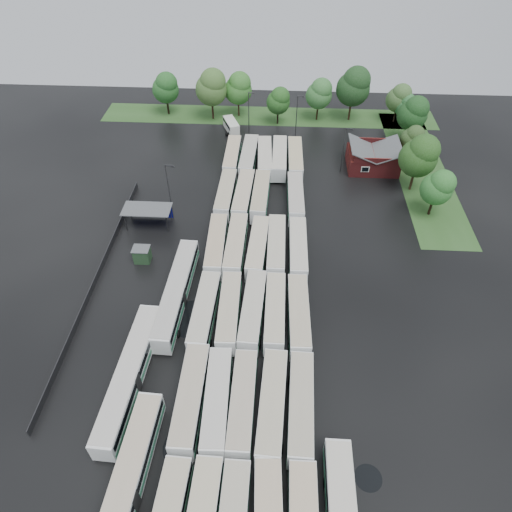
{
  "coord_description": "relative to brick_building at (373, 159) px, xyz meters",
  "views": [
    {
      "loc": [
        4.91,
        -39.5,
        50.45
      ],
      "look_at": [
        2.0,
        12.0,
        2.5
      ],
      "focal_mm": 32.0,
      "sensor_mm": 36.0,
      "label": 1
    }
  ],
  "objects": [
    {
      "name": "ground",
      "position": [
        -24.0,
        -42.77,
        -1.87
      ],
      "size": [
        160.0,
        160.0,
        0.0
      ],
      "primitive_type": "plane",
      "color": "black",
      "rests_on": "ground"
    },
    {
      "name": "brick_building",
      "position": [
        0.0,
        0.0,
        0.0
      ],
      "size": [
        10.07,
        8.6,
        5.39
      ],
      "color": "maroon",
      "rests_on": "ground"
    },
    {
      "name": "wash_shed",
      "position": [
        -41.2,
        -20.74,
        1.12
      ],
      "size": [
        8.2,
        4.2,
        3.58
      ],
      "color": "#2D2D30",
      "rests_on": "ground"
    },
    {
      "name": "utility_hut",
      "position": [
        -40.2,
        -30.17,
        -0.55
      ],
      "size": [
        2.7,
        2.2,
        2.62
      ],
      "color": "#203E22",
      "rests_on": "ground"
    },
    {
      "name": "grass_strip_north",
      "position": [
        -22.0,
        22.03,
        -1.86
      ],
      "size": [
        80.0,
        10.0,
        0.01
      ],
      "primitive_type": "cube",
      "color": "#2A511F",
      "rests_on": "ground"
    },
    {
      "name": "grass_strip_east",
      "position": [
        10.0,
        0.03,
        -1.86
      ],
      "size": [
        10.0,
        50.0,
        0.01
      ],
      "primitive_type": "cube",
      "color": "#2A511F",
      "rests_on": "ground"
    },
    {
      "name": "west_fence",
      "position": [
        -46.2,
        -34.77,
        -1.27
      ],
      "size": [
        0.1,
        50.0,
        1.2
      ],
      "primitive_type": "cube",
      "color": "#2D2D30",
      "rests_on": "ground"
    },
    {
      "name": "bus_r1c0",
      "position": [
        -28.26,
        -55.1,
        0.18
      ],
      "size": [
        2.88,
        13.38,
        3.72
      ],
      "rotation": [
        0.0,
        0.0,
        -0.0
      ],
      "color": "white",
      "rests_on": "ground"
    },
    {
      "name": "bus_r1c1",
      "position": [
        -25.14,
        -55.26,
        0.12
      ],
      "size": [
        3.19,
        13.05,
        3.61
      ],
      "rotation": [
        0.0,
        0.0,
        0.03
      ],
      "color": "white",
      "rests_on": "ground"
    },
    {
      "name": "bus_r1c2",
      "position": [
        -22.17,
        -55.3,
        0.1
      ],
      "size": [
        2.8,
        12.82,
        3.57
      ],
      "rotation": [
        0.0,
        0.0,
        -0.01
      ],
      "color": "white",
      "rests_on": "ground"
    },
    {
      "name": "bus_r1c3",
      "position": [
        -18.75,
        -55.42,
        0.18
      ],
      "size": [
        3.44,
        13.5,
        3.73
      ],
      "rotation": [
        0.0,
        0.0,
        -0.05
      ],
      "color": "white",
      "rests_on": "ground"
    },
    {
      "name": "bus_r1c4",
      "position": [
        -15.45,
        -55.43,
        0.15
      ],
      "size": [
        3.18,
        13.25,
        3.67
      ],
      "rotation": [
        0.0,
        0.0,
        -0.03
      ],
      "color": "white",
      "rests_on": "ground"
    },
    {
      "name": "bus_r2c0",
      "position": [
        -28.47,
        -41.88,
        0.11
      ],
      "size": [
        3.13,
        12.98,
        3.59
      ],
      "rotation": [
        0.0,
        0.0,
        -0.03
      ],
      "color": "white",
      "rests_on": "ground"
    },
    {
      "name": "bus_r2c1",
      "position": [
        -25.09,
        -41.66,
        0.09
      ],
      "size": [
        2.98,
        12.83,
        3.56
      ],
      "rotation": [
        0.0,
        0.0,
        0.02
      ],
      "color": "white",
      "rests_on": "ground"
    },
    {
      "name": "bus_r2c2",
      "position": [
        -21.86,
        -41.39,
        0.14
      ],
      "size": [
        3.35,
        13.2,
        3.64
      ],
      "rotation": [
        0.0,
        0.0,
        -0.04
      ],
      "color": "white",
      "rests_on": "ground"
    },
    {
      "name": "bus_r2c3",
      "position": [
        -18.79,
        -41.46,
        0.08
      ],
      "size": [
        2.72,
        12.73,
        3.54
      ],
      "rotation": [
        0.0,
        0.0,
        -0.0
      ],
      "color": "white",
      "rests_on": "ground"
    },
    {
      "name": "bus_r2c4",
      "position": [
        -15.52,
        -41.81,
        0.12
      ],
      "size": [
        3.12,
        13.05,
        3.61
      ],
      "rotation": [
        0.0,
        0.0,
        0.03
      ],
      "color": "white",
      "rests_on": "ground"
    },
    {
      "name": "bus_r3c0",
      "position": [
        -28.49,
        -28.14,
        0.12
      ],
      "size": [
        3.13,
        13.05,
        3.61
      ],
      "rotation": [
        0.0,
        0.0,
        0.03
      ],
      "color": "white",
      "rests_on": "ground"
    },
    {
      "name": "bus_r3c1",
      "position": [
        -25.37,
        -28.03,
        0.16
      ],
      "size": [
        3.0,
        13.27,
        3.68
      ],
      "rotation": [
        0.0,
        0.0,
        -0.01
      ],
      "color": "white",
      "rests_on": "ground"
    },
    {
      "name": "bus_r3c2",
      "position": [
        -21.87,
        -28.22,
        0.09
      ],
      "size": [
        3.33,
        12.92,
        3.56
      ],
      "rotation": [
        0.0,
        0.0,
        -0.05
      ],
      "color": "white",
      "rests_on": "ground"
    },
    {
      "name": "bus_r3c3",
      "position": [
        -18.92,
        -27.9,
        0.13
      ],
      "size": [
        2.79,
        13.03,
        3.62
      ],
      "rotation": [
        0.0,
        0.0,
        0.0
      ],
      "color": "white",
      "rests_on": "ground"
    },
    {
      "name": "bus_r3c4",
      "position": [
        -15.47,
        -28.22,
        0.1
      ],
      "size": [
        2.84,
        12.86,
        3.57
      ],
      "rotation": [
        0.0,
        0.0,
        0.01
      ],
      "color": "white",
      "rests_on": "ground"
    },
    {
      "name": "bus_r4c0",
      "position": [
        -28.46,
        -14.06,
        0.11
      ],
      "size": [
        3.03,
        12.94,
        3.59
      ],
      "rotation": [
        0.0,
        0.0,
        -0.02
      ],
      "color": "white",
      "rests_on": "ground"
    },
    {
      "name": "bus_r4c1",
      "position": [
        -25.2,
        -14.23,
        0.16
      ],
      "size": [
        3.39,
        13.32,
        3.68
      ],
      "rotation": [
        0.0,
        0.0,
        -0.05
      ],
      "color": "white",
      "rests_on": "ground"
    },
    {
      "name": "bus_r4c2",
      "position": [
        -22.09,
        -14.19,
        0.13
      ],
      "size": [
        3.17,
        13.11,
        3.63
      ],
      "rotation": [
        0.0,
        0.0,
        -0.03
      ],
      "color": "white",
      "rests_on": "ground"
    },
    {
      "name": "bus_r4c4",
      "position": [
        -15.77,
        -14.37,
        0.11
      ],
      "size": [
        3.05,
        12.99,
        3.6
      ],
      "rotation": [
        0.0,
        0.0,
        0.02
      ],
      "color": "white",
      "rests_on": "ground"
    },
    {
      "name": "bus_r5c0",
      "position": [
        -28.54,
        -0.7,
        0.09
      ],
      "size": [
        2.73,
        12.75,
        3.55
      ],
      "rotation": [
        0.0,
        0.0,
        -0.0
      ],
      "color": "white",
      "rests_on": "ground"
    },
    {
      "name": "bus_r5c1",
      "position": [
        -25.16,
        -0.78,
        0.18
      ],
      "size": [
        3.3,
        13.47,
        3.73
      ],
      "rotation": [
        0.0,
        0.0,
        -0.03
      ],
      "color": "white",
      "rests_on": "ground"
    },
    {
      "name": "bus_r5c2",
      "position": [
        -21.9,
        -1.04,
        0.15
      ],
      "size": [
        3.44,
        13.26,
        3.66
      ],
      "rotation": [
        0.0,
        0.0,
        0.05
      ],
      "color": "white",
      "rests_on": "ground"
    },
    {
      "name": "bus_r5c3",
      "position": [
        -18.93,
        -0.79,
        0.17
      ],
      "size": [
        2.84,
        13.28,
        3.69
      ],
      "rotation": [
        0.0,
        0.0,
        0.0
      ],
      "color": "white",
      "rests_on": "ground"
    },
    {
      "name": "bus_r5c4",
      "position": [
        -15.74,
        -1.0,
        0.16
      ],
      "size": [
        3.03,
        13.28,
        3.69
      ],
      "rotation": [
        0.0,
        0.0,
        0.02
      ],
      "color": "white",
      "rests_on": "ground"
    },
    {
      "name": "artic_bus_west_a",
      "position": [
        -33.15,
        -65.49,
        0.18
      ],
      "size": [
        3.72,
        20.01,
        3.69
      ],
      "rotation": [
        0.0,
        0.0,
        -0.05
      ],
      "color": "white",
      "rests_on": "ground"
    },
    {
      "name": "artic_bus_west_b",
      "position": [
        -33.0,
        -38.53,
        0.14
      ],
      "size": [
        3.46,
        19.6,
        3.62
      ],
      "rotation": [
        0.0,
        0.0,
        -0.04
      ],
      "color": "white",
      "rests_on": "ground"
    },
    {
      "name": "artic_bus_west_c",
      "position": [
        -36.19,
        -52.41,
        0.17
      ],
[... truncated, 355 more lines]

